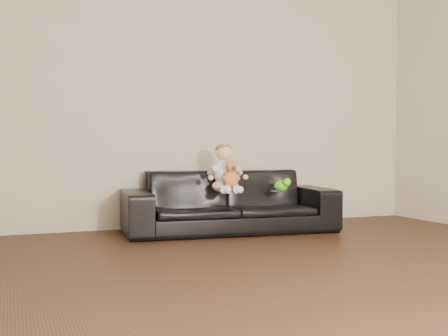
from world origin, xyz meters
name	(u,v)px	position (x,y,z in m)	size (l,w,h in m)	color
floor	(340,294)	(0.00, 0.00, 0.00)	(5.50, 5.50, 0.00)	#382013
wall_back	(184,93)	(0.00, 2.75, 1.30)	(5.00, 5.00, 0.00)	beige
sofa	(229,201)	(0.27, 2.25, 0.28)	(1.91, 0.75, 0.56)	black
baby	(224,171)	(0.18, 2.15, 0.56)	(0.33, 0.40, 0.44)	beige
teddy_bear	(231,175)	(0.19, 2.01, 0.53)	(0.17, 0.17, 0.25)	#C47638
toy_green	(281,186)	(0.71, 2.08, 0.42)	(0.12, 0.14, 0.10)	#4FDD1A
toy_rattle	(282,188)	(0.75, 2.14, 0.40)	(0.06, 0.06, 0.06)	red
toy_blue_disc	(276,191)	(0.68, 2.12, 0.37)	(0.10, 0.10, 0.01)	#1A2FD0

